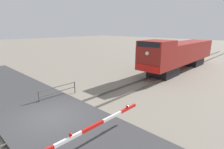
{
  "coord_description": "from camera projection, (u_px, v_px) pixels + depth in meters",
  "views": [
    {
      "loc": [
        8.75,
        -4.16,
        5.13
      ],
      "look_at": [
        1.07,
        3.86,
        2.15
      ],
      "focal_mm": 28.06,
      "sensor_mm": 36.0,
      "label": 1
    }
  ],
  "objects": [
    {
      "name": "road_surface",
      "position": [
        52.0,
        118.0,
        10.06
      ],
      "size": [
        36.0,
        5.16,
        0.16
      ],
      "primitive_type": "cube",
      "color": "#38383A",
      "rests_on": "ground_plane"
    },
    {
      "name": "rail_track_left",
      "position": [
        46.0,
        114.0,
        10.54
      ],
      "size": [
        0.08,
        80.0,
        0.15
      ],
      "primitive_type": "cube",
      "color": "#59544C",
      "rests_on": "ground_plane"
    },
    {
      "name": "locomotive",
      "position": [
        180.0,
        54.0,
        21.36
      ],
      "size": [
        2.75,
        15.18,
        3.92
      ],
      "color": "black",
      "rests_on": "ground_plane"
    },
    {
      "name": "rail_track_right",
      "position": [
        59.0,
        123.0,
        9.58
      ],
      "size": [
        0.08,
        80.0,
        0.15
      ],
      "primitive_type": "cube",
      "color": "#59544C",
      "rests_on": "ground_plane"
    },
    {
      "name": "guard_railing",
      "position": [
        58.0,
        90.0,
        13.02
      ],
      "size": [
        0.08,
        3.01,
        0.95
      ],
      "color": "#4C4742",
      "rests_on": "ground_plane"
    },
    {
      "name": "ground_plane",
      "position": [
        52.0,
        120.0,
        10.08
      ],
      "size": [
        160.0,
        160.0,
        0.0
      ],
      "primitive_type": "plane",
      "color": "gray"
    }
  ]
}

